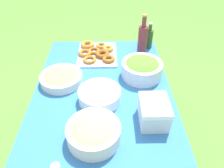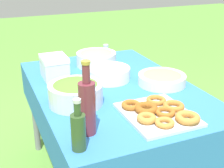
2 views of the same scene
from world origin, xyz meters
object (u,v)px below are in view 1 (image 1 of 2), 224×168
Objects in this scene: donut_platter at (97,53)px; olive_oil_bottle at (149,38)px; salad_bowl at (142,68)px; pasta_bowl at (94,132)px; bread_bowl at (61,78)px; wine_bottle at (142,39)px; plate_stack at (100,96)px; cooler_box at (154,112)px.

donut_platter is 0.48m from olive_oil_bottle.
salad_bowl is 0.66m from pasta_bowl.
bread_bowl reaches higher than donut_platter.
olive_oil_bottle reaches higher than salad_bowl.
wine_bottle reaches higher than olive_oil_bottle.
plate_stack is at bearing -30.66° from wine_bottle.
wine_bottle is at bearing 149.34° from plate_stack.
plate_stack is at bearing 4.00° from donut_platter.
wine_bottle is (-0.58, 0.34, 0.10)m from plate_stack.
bread_bowl is 1.48× the size of cooler_box.
cooler_box is at bearing -1.97° from wine_bottle.
donut_platter is 0.44m from bread_bowl.
olive_oil_bottle reaches higher than cooler_box.
plate_stack is (0.57, 0.04, 0.02)m from donut_platter.
donut_platter is at bearing -176.00° from plate_stack.
pasta_bowl is at bearing -69.91° from cooler_box.
pasta_bowl is 0.84× the size of wine_bottle.
salad_bowl is at bearing 48.54° from donut_platter.
donut_platter is 0.40m from wine_bottle.
pasta_bowl is at bearing -30.05° from salad_bowl.
salad_bowl is 0.59m from bread_bowl.
wine_bottle reaches higher than plate_stack.
pasta_bowl is at bearing -22.55° from wine_bottle.
pasta_bowl is 0.72× the size of donut_platter.
wine_bottle is at bearing 157.45° from pasta_bowl.
donut_platter is at bearing 146.75° from bread_bowl.
wine_bottle is at bearing 121.35° from bread_bowl.
bread_bowl is at bearing -125.43° from plate_stack.
salad_bowl is 0.40m from plate_stack.
plate_stack is at bearing 54.57° from bread_bowl.
plate_stack is 0.68m from wine_bottle.
olive_oil_bottle is 0.88m from cooler_box.
olive_oil_bottle is at bearing 164.85° from salad_bowl.
plate_stack is at bearing -119.82° from cooler_box.
donut_platter is at bearing -88.06° from wine_bottle.
olive_oil_bottle is at bearing 145.06° from wine_bottle.
olive_oil_bottle is 1.15× the size of cooler_box.
wine_bottle is at bearing 178.03° from cooler_box.
salad_bowl reaches higher than pasta_bowl.
pasta_bowl reaches higher than donut_platter.
plate_stack is at bearing -31.37° from olive_oil_bottle.
bread_bowl is at bearing -153.19° from pasta_bowl.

